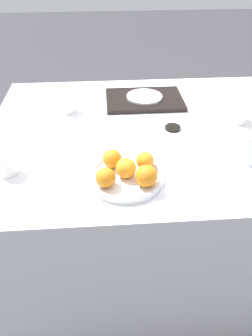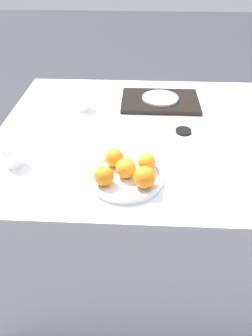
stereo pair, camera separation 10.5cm
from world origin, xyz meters
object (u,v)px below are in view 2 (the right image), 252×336
Objects in this scene: orange_2 at (114,158)px; cup_1 at (13,155)px; orange_1 at (126,168)px; side_plate at (160,98)px; orange_0 at (104,176)px; fruit_platter at (126,177)px; cup_0 at (78,92)px; orange_3 at (147,162)px; serving_tray at (160,101)px; soy_dish at (183,131)px; cup_2 at (83,101)px; orange_4 at (145,177)px.

orange_2 is 0.35m from cup_1.
side_plate is at bearing 77.47° from orange_1.
orange_0 is at bearing -103.56° from orange_2.
side_plate reaches higher than fruit_platter.
orange_2 reaches higher than cup_0.
orange_3 is at bearing 31.10° from fruit_platter.
soy_dish is at bearing -72.24° from serving_tray.
serving_tray is at bearing 71.97° from orange_2.
cup_0 reaches higher than fruit_platter.
fruit_platter is 0.60m from serving_tray.
orange_1 is 0.40m from cup_1.
serving_tray is at bearing -3.11° from cup_0.
orange_0 is 0.35m from cup_1.
orange_2 is at bearing 76.44° from orange_0.
orange_2 is 1.05× the size of orange_3.
orange_0 is 0.58m from cup_2.
side_plate is at bearing 0.00° from serving_tray.
orange_4 is 0.47m from cup_1.
orange_3 is 0.32m from soy_dish.
orange_3 is at bearing -3.70° from cup_1.
side_plate is (0.20, 0.63, -0.02)m from orange_0.
cup_0 is 0.96× the size of cup_1.
orange_3 is 0.55m from side_plate.
orange_0 is at bearing -74.34° from cup_2.
orange_2 is at bearing 126.47° from fruit_platter.
fruit_platter reaches higher than soy_dish.
orange_1 is at bearing -10.10° from cup_1.
side_plate is 2.35× the size of cup_0.
cup_0 is 0.56m from cup_1.
orange_1 is 0.88× the size of cup_1.
orange_4 reaches higher than cup_1.
cup_0 is at bearing 176.89° from side_plate.
cup_2 is at bearing 111.64° from orange_2.
side_plate is at bearing 83.34° from orange_3.
orange_3 reaches higher than cup_1.
orange_0 is at bearing -73.61° from cup_0.
fruit_platter is 0.08m from orange_2.
cup_0 reaches higher than side_plate.
orange_2 is at bearing -68.59° from cup_0.
fruit_platter is 3.89× the size of orange_0.
orange_1 is 0.18× the size of serving_tray.
orange_4 is at bearing -38.71° from orange_1.
cup_2 is (-0.28, 0.56, -0.02)m from orange_4.
orange_1 is 0.08m from orange_4.
orange_4 is at bearing -96.34° from side_plate.
fruit_platter is 0.56m from cup_2.
cup_0 is (-0.39, 0.02, 0.01)m from side_plate.
orange_4 is 0.40m from soy_dish.
orange_3 is 0.94× the size of soy_dish.
orange_4 is at bearing -94.33° from orange_3.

